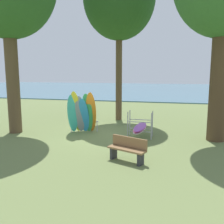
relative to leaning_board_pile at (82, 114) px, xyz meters
name	(u,v)px	position (x,y,z in m)	size (l,w,h in m)	color
ground_plane	(95,136)	(0.81, -0.37, -1.01)	(80.00, 80.00, 0.00)	olive
lake_water	(151,89)	(0.81, 31.26, -0.96)	(80.00, 36.00, 0.10)	#477084
leaning_board_pile	(82,114)	(0.00, 0.00, 0.00)	(1.60, 1.24, 2.19)	#38B2AD
board_storage_rack	(140,128)	(2.96, -0.10, -0.54)	(1.15, 2.13, 1.25)	#9EA0A5
park_bench	(128,149)	(2.94, -3.42, -0.56)	(1.45, 0.92, 0.85)	#2D2D33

